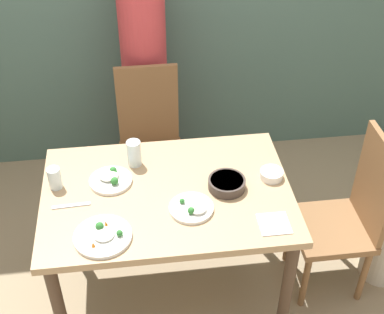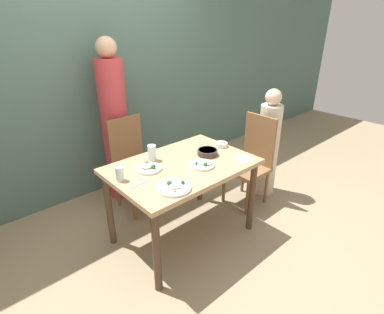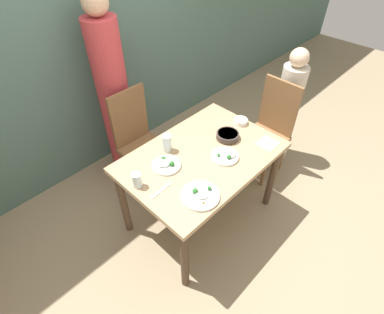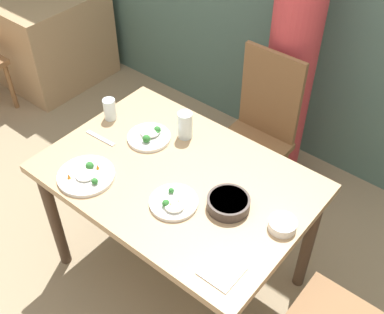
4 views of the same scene
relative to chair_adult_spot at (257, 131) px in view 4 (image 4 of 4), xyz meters
The scene contains 14 objects.
ground_plane 0.92m from the chair_adult_spot, 86.72° to the right, with size 10.00×10.00×0.00m, color #998466.
dining_table 0.78m from the chair_adult_spot, 86.72° to the right, with size 1.22×0.83×0.76m.
chair_adult_spot is the anchor object (origin of this frame).
person_adult 0.44m from the chair_adult_spot, 90.00° to the left, with size 0.29×0.29×1.74m.
bowl_curry 0.89m from the chair_adult_spot, 66.40° to the right, with size 0.18×0.18×0.05m.
plate_rice_adult 0.74m from the chair_adult_spot, 109.12° to the right, with size 0.21×0.21×0.06m.
plate_rice_child 0.96m from the chair_adult_spot, 80.63° to the right, with size 0.21×0.21×0.05m.
plate_noodles 1.10m from the chair_adult_spot, 104.28° to the right, with size 0.26×0.26×0.06m.
bowl_rice_small 0.97m from the chair_adult_spot, 51.65° to the right, with size 0.12×0.12×0.04m.
glass_water_tall 0.88m from the chair_adult_spot, 126.70° to the right, with size 0.06×0.06×0.11m.
glass_water_short 0.63m from the chair_adult_spot, 100.90° to the right, with size 0.07×0.07×0.14m.
napkin_folded 1.19m from the chair_adult_spot, 64.15° to the right, with size 0.14×0.14×0.01m.
fork_steel 0.95m from the chair_adult_spot, 117.06° to the right, with size 0.18×0.03×0.01m.
background_table 2.12m from the chair_adult_spot, behind, with size 0.83×0.80×0.73m.
Camera 4 is at (1.03, -1.16, 2.30)m, focal length 45.00 mm.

